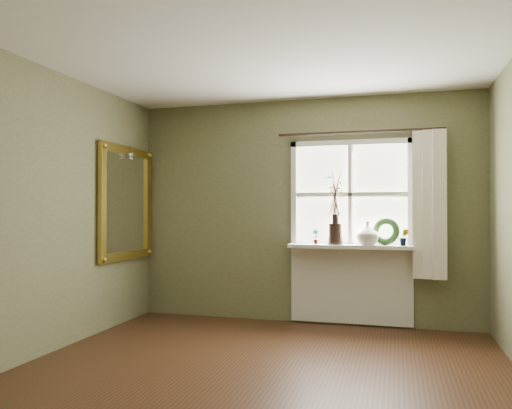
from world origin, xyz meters
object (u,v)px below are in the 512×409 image
object	(u,v)px
wreath	(386,234)
dark_jug	(335,234)
cream_vase	(367,233)
gilt_mirror	(126,203)

from	to	relation	value
wreath	dark_jug	bearing A→B (deg)	-158.43
wreath	cream_vase	bearing A→B (deg)	-151.02
gilt_mirror	wreath	bearing A→B (deg)	9.97
dark_jug	cream_vase	distance (m)	0.35
wreath	gilt_mirror	size ratio (longest dim) A/B	0.23
dark_jug	gilt_mirror	world-z (taller)	gilt_mirror
dark_jug	wreath	xyz separation A→B (m)	(0.55, 0.04, -0.00)
dark_jug	cream_vase	xyz separation A→B (m)	(0.35, 0.00, 0.01)
wreath	gilt_mirror	distance (m)	2.97
gilt_mirror	dark_jug	bearing A→B (deg)	11.29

